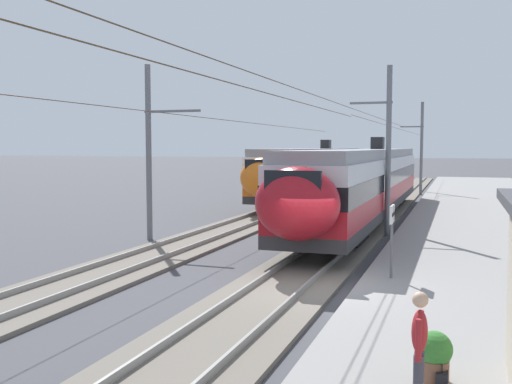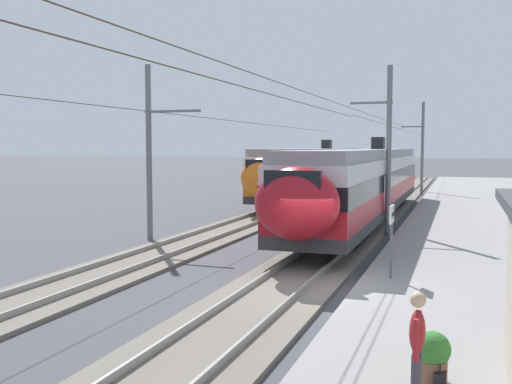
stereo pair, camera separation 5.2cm
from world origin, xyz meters
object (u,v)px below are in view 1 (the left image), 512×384
object	(u,v)px
train_far_track	(314,170)
train_near_platform	(365,181)
catenary_mast_east	(420,147)
catenary_mast_far_side	(153,149)
platform_sign	(392,225)
catenary_mast_mid	(386,147)
potted_plant_platform_edge	(434,354)
handbag_beside_passenger	(442,378)
passenger_walking	(419,345)

from	to	relation	value
train_far_track	train_near_platform	bearing A→B (deg)	-155.00
train_near_platform	catenary_mast_east	distance (m)	19.96
catenary_mast_far_side	platform_sign	size ratio (longest dim) A/B	23.51
catenary_mast_far_side	catenary_mast_east	bearing A→B (deg)	-18.23
catenary_mast_mid	platform_sign	size ratio (longest dim) A/B	23.51
train_near_platform	catenary_mast_mid	distance (m)	4.44
train_near_platform	potted_plant_platform_edge	distance (m)	21.32
catenary_mast_mid	platform_sign	distance (m)	10.18
train_near_platform	catenary_mast_east	size ratio (longest dim) A/B	0.58
train_far_track	catenary_mast_mid	distance (m)	17.60
catenary_mast_mid	platform_sign	bearing A→B (deg)	-172.06
train_far_track	catenary_mast_east	distance (m)	10.61
catenary_mast_mid	catenary_mast_far_side	distance (m)	10.21
handbag_beside_passenger	catenary_mast_far_side	bearing A→B (deg)	43.48
catenary_mast_east	passenger_walking	size ratio (longest dim) A/B	28.52
platform_sign	passenger_walking	world-z (taller)	platform_sign
train_near_platform	catenary_mast_east	world-z (taller)	catenary_mast_east
train_near_platform	handbag_beside_passenger	xyz separation A→B (m)	(-21.01, -4.40, -1.80)
catenary_mast_far_side	passenger_walking	distance (m)	18.41
train_near_platform	train_far_track	distance (m)	13.44
catenary_mast_far_side	passenger_walking	bearing A→B (deg)	-139.31
potted_plant_platform_edge	train_near_platform	bearing A→B (deg)	11.61
train_near_platform	platform_sign	bearing A→B (deg)	-168.28
catenary_mast_mid	handbag_beside_passenger	distance (m)	17.80
train_far_track	passenger_walking	world-z (taller)	train_far_track
handbag_beside_passenger	potted_plant_platform_edge	distance (m)	0.38
train_near_platform	handbag_beside_passenger	bearing A→B (deg)	-168.16
platform_sign	handbag_beside_passenger	bearing A→B (deg)	-167.94
catenary_mast_mid	passenger_walking	distance (m)	18.57
train_near_platform	catenary_mast_east	bearing A→B (deg)	-4.22
platform_sign	potted_plant_platform_edge	size ratio (longest dim) A/B	2.56
catenary_mast_east	handbag_beside_passenger	size ratio (longest dim) A/B	129.13
catenary_mast_far_side	potted_plant_platform_edge	bearing A→B (deg)	-136.43
catenary_mast_far_side	platform_sign	world-z (taller)	catenary_mast_far_side
passenger_walking	catenary_mast_far_side	bearing A→B (deg)	40.69
catenary_mast_far_side	platform_sign	bearing A→B (deg)	-117.37
platform_sign	potted_plant_platform_edge	bearing A→B (deg)	-168.62
catenary_mast_far_side	catenary_mast_mid	bearing A→B (deg)	-64.66
catenary_mast_east	catenary_mast_far_side	world-z (taller)	catenary_mast_east
catenary_mast_east	passenger_walking	xyz separation A→B (m)	(-41.82, -2.65, -2.74)
train_near_platform	passenger_walking	distance (m)	22.39
platform_sign	handbag_beside_passenger	xyz separation A→B (m)	(-7.34, -1.57, -1.38)
catenary_mast_east	handbag_beside_passenger	xyz separation A→B (m)	(-40.83, -2.94, -3.56)
platform_sign	passenger_walking	size ratio (longest dim) A/B	1.21
train_near_platform	catenary_mast_mid	world-z (taller)	catenary_mast_mid
train_far_track	platform_sign	world-z (taller)	train_far_track
potted_plant_platform_edge	passenger_walking	bearing A→B (deg)	171.86
catenary_mast_east	potted_plant_platform_edge	size ratio (longest dim) A/B	60.19
catenary_mast_mid	catenary_mast_east	xyz separation A→B (m)	(23.64, -0.00, 0.02)
catenary_mast_mid	catenary_mast_far_side	bearing A→B (deg)	115.34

